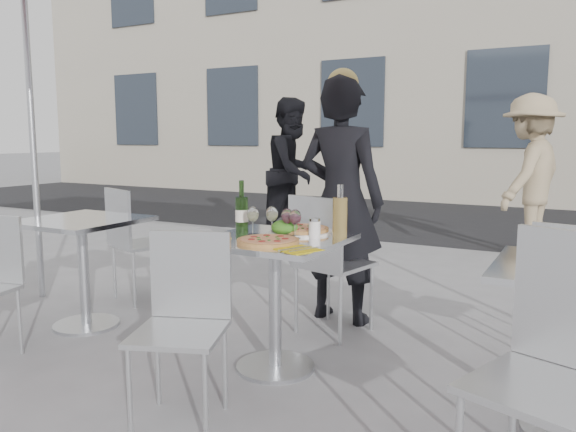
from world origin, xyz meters
The scene contains 24 objects.
ground centered at (0.00, 0.00, 0.00)m, with size 80.00×80.00×0.00m, color slate.
street_asphalt centered at (0.00, 6.50, 0.00)m, with size 24.00×5.00×0.00m, color black.
main_table centered at (0.00, 0.00, 0.54)m, with size 0.72×0.72×0.75m.
side_table_left centered at (-1.50, 0.00, 0.54)m, with size 0.72×0.72×0.75m.
chair_far centered at (0.02, 0.62, 0.55)m, with size 0.50×0.51×0.92m.
chair_near centered at (-0.11, -0.65, 0.51)m, with size 0.51×0.51×0.86m.
side_chair_lfar centered at (-1.64, 0.61, 0.53)m, with size 0.53×0.54×0.90m.
side_chair_rfar centered at (1.45, 0.65, 0.50)m, with size 0.46×0.47×0.85m.
side_chair_rnear centered at (1.45, -0.62, 0.58)m, with size 0.57×0.58×0.98m.
woman_diner centered at (-0.03, 0.98, 0.85)m, with size 0.62×0.41×1.70m, color black.
pedestrian_a centered at (-1.70, 3.42, 0.88)m, with size 0.86×0.67×1.76m, color black.
pedestrian_b centered at (0.91, 3.93, 0.88)m, with size 1.13×0.65×1.75m, color tan.
pizza_near centered at (0.04, -0.14, 0.76)m, with size 0.33×0.33×0.02m.
pizza_far centered at (0.06, 0.21, 0.77)m, with size 0.35×0.35×0.03m.
salad_plate centered at (0.01, 0.09, 0.79)m, with size 0.22×0.22×0.09m.
wine_bottle centered at (-0.28, 0.10, 0.86)m, with size 0.07×0.07×0.29m.
carafe centered at (0.31, 0.17, 0.87)m, with size 0.08×0.08×0.29m.
sugar_shaker centered at (0.19, 0.10, 0.80)m, with size 0.06×0.06×0.11m.
wineglass_white_a centered at (-0.16, 0.03, 0.86)m, with size 0.07×0.07×0.16m.
wineglass_white_b centered at (-0.07, 0.09, 0.86)m, with size 0.07×0.07×0.16m.
wineglass_red_a centered at (0.05, 0.05, 0.86)m, with size 0.07×0.07×0.16m.
wineglass_red_b centered at (0.10, 0.04, 0.86)m, with size 0.07×0.07×0.16m.
napkin_left centered at (-0.27, -0.24, 0.75)m, with size 0.20×0.20×0.01m.
napkin_right centered at (0.27, -0.24, 0.75)m, with size 0.24×0.24×0.01m.
Camera 1 is at (1.50, -2.61, 1.29)m, focal length 35.00 mm.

